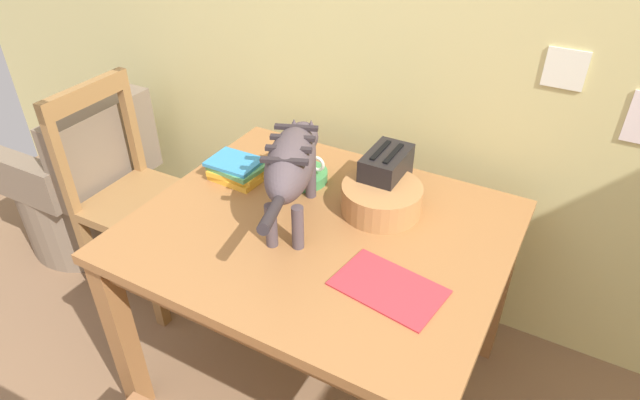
# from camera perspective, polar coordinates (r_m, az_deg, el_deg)

# --- Properties ---
(wall_rear) EXTENTS (5.09, 0.11, 2.50)m
(wall_rear) POSITION_cam_1_polar(r_m,az_deg,el_deg) (2.00, 12.06, 19.02)
(wall_rear) COLOR #DACD85
(wall_rear) RESTS_ON ground_plane
(dining_table) EXTENTS (1.15, 0.96, 0.73)m
(dining_table) POSITION_cam_1_polar(r_m,az_deg,el_deg) (1.76, 0.00, -5.08)
(dining_table) COLOR #9D6639
(dining_table) RESTS_ON ground_plane
(cat) EXTENTS (0.30, 0.64, 0.29)m
(cat) POSITION_cam_1_polar(r_m,az_deg,el_deg) (1.65, -2.95, 4.04)
(cat) COLOR #4E4145
(cat) RESTS_ON dining_table
(saucer_bowl) EXTENTS (0.17, 0.17, 0.04)m
(saucer_bowl) POSITION_cam_1_polar(r_m,az_deg,el_deg) (1.92, -1.74, 2.59)
(saucer_bowl) COLOR #42914F
(saucer_bowl) RESTS_ON dining_table
(coffee_mug) EXTENTS (0.13, 0.09, 0.08)m
(coffee_mug) POSITION_cam_1_polar(r_m,az_deg,el_deg) (1.89, -1.68, 4.14)
(coffee_mug) COLOR white
(coffee_mug) RESTS_ON saucer_bowl
(magazine) EXTENTS (0.32, 0.23, 0.01)m
(magazine) POSITION_cam_1_polar(r_m,az_deg,el_deg) (1.50, 7.25, -9.17)
(magazine) COLOR red
(magazine) RESTS_ON dining_table
(book_stack) EXTENTS (0.20, 0.16, 0.07)m
(book_stack) POSITION_cam_1_polar(r_m,az_deg,el_deg) (1.94, -8.75, 3.21)
(book_stack) COLOR gold
(book_stack) RESTS_ON dining_table
(wicker_basket) EXTENTS (0.26, 0.26, 0.09)m
(wicker_basket) POSITION_cam_1_polar(r_m,az_deg,el_deg) (1.76, 6.53, 0.20)
(wicker_basket) COLOR #AF7744
(wicker_basket) RESTS_ON dining_table
(toaster) EXTENTS (0.12, 0.20, 0.18)m
(toaster) POSITION_cam_1_polar(r_m,az_deg,el_deg) (1.81, 6.93, 2.67)
(toaster) COLOR black
(toaster) RESTS_ON dining_table
(wooden_chair_near) EXTENTS (0.43, 0.43, 0.95)m
(wooden_chair_near) POSITION_cam_1_polar(r_m,az_deg,el_deg) (2.43, -18.96, 0.24)
(wooden_chair_near) COLOR olive
(wooden_chair_near) RESTS_ON ground_plane
(wicker_armchair) EXTENTS (0.60, 0.61, 0.78)m
(wicker_armchair) POSITION_cam_1_polar(r_m,az_deg,el_deg) (2.91, -23.31, 0.66)
(wicker_armchair) COLOR #796754
(wicker_armchair) RESTS_ON ground_plane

